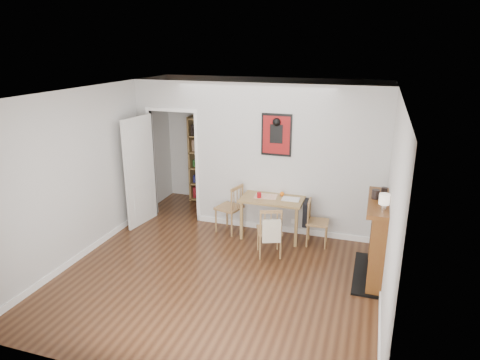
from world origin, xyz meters
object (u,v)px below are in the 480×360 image
(red_glass, at_px, (259,195))
(notebook, at_px, (291,199))
(bookshelf, at_px, (208,161))
(chair_left, at_px, (229,208))
(ceramic_jar_a, at_px, (376,194))
(chair_front, at_px, (269,231))
(chair_right, at_px, (317,222))
(orange_fruit, at_px, (282,194))
(dining_table, at_px, (273,202))
(fireplace, at_px, (378,237))
(mantel_lamp, at_px, (384,200))
(ceramic_jar_b, at_px, (384,191))

(red_glass, height_order, notebook, red_glass)
(bookshelf, bearing_deg, red_glass, -42.77)
(chair_left, height_order, ceramic_jar_a, ceramic_jar_a)
(chair_front, distance_m, red_glass, 0.78)
(ceramic_jar_a, bearing_deg, notebook, 149.56)
(chair_left, distance_m, notebook, 1.13)
(chair_right, height_order, orange_fruit, orange_fruit)
(bookshelf, distance_m, ceramic_jar_a, 3.97)
(dining_table, xyz_separation_m, chair_right, (0.77, -0.08, -0.23))
(fireplace, bearing_deg, bookshelf, 148.12)
(fireplace, distance_m, mantel_lamp, 0.76)
(chair_front, relative_size, orange_fruit, 11.08)
(notebook, bearing_deg, red_glass, -171.25)
(ceramic_jar_a, bearing_deg, chair_right, 140.94)
(bookshelf, xyz_separation_m, orange_fruit, (1.85, -1.17, -0.13))
(chair_right, height_order, notebook, chair_right)
(chair_right, bearing_deg, chair_front, -136.55)
(chair_left, relative_size, chair_right, 1.13)
(notebook, height_order, ceramic_jar_b, ceramic_jar_b)
(bookshelf, bearing_deg, notebook, -32.78)
(dining_table, height_order, fireplace, fireplace)
(dining_table, distance_m, ceramic_jar_b, 1.94)
(fireplace, relative_size, mantel_lamp, 5.78)
(ceramic_jar_a, bearing_deg, red_glass, 159.35)
(mantel_lamp, bearing_deg, orange_fruit, 140.95)
(mantel_lamp, bearing_deg, ceramic_jar_a, 105.16)
(mantel_lamp, bearing_deg, chair_left, 155.40)
(notebook, bearing_deg, orange_fruit, 143.69)
(chair_left, bearing_deg, ceramic_jar_a, -17.40)
(chair_front, bearing_deg, ceramic_jar_a, -3.58)
(chair_right, relative_size, chair_front, 0.94)
(chair_front, xyz_separation_m, red_glass, (-0.34, 0.61, 0.35))
(dining_table, height_order, chair_right, chair_right)
(red_glass, xyz_separation_m, notebook, (0.53, 0.08, -0.04))
(orange_fruit, bearing_deg, dining_table, -136.15)
(chair_right, distance_m, bookshelf, 2.89)
(ceramic_jar_a, bearing_deg, chair_left, 162.60)
(chair_left, bearing_deg, ceramic_jar_b, -12.39)
(chair_front, xyz_separation_m, orange_fruit, (0.01, 0.82, 0.34))
(orange_fruit, distance_m, notebook, 0.23)
(red_glass, bearing_deg, chair_left, 174.12)
(dining_table, distance_m, ceramic_jar_a, 1.92)
(dining_table, relative_size, red_glass, 10.72)
(ceramic_jar_a, bearing_deg, mantel_lamp, -74.84)
(chair_right, relative_size, ceramic_jar_a, 5.96)
(red_glass, bearing_deg, chair_front, -60.72)
(orange_fruit, bearing_deg, chair_left, -170.25)
(chair_left, bearing_deg, orange_fruit, 9.75)
(red_glass, bearing_deg, ceramic_jar_b, -14.20)
(bookshelf, height_order, fireplace, bookshelf)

